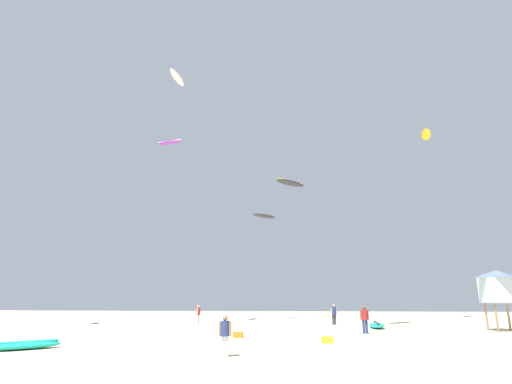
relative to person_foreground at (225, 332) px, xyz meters
name	(u,v)px	position (x,y,z in m)	size (l,w,h in m)	color
ground_plane	(209,379)	(0.30, -4.55, -0.91)	(120.00, 120.00, 0.00)	beige
person_foreground	(225,332)	(0.00, 0.00, 0.00)	(0.52, 0.35, 1.57)	silver
person_midground	(334,313)	(6.14, 20.47, 0.07)	(0.52, 0.38, 1.69)	#2D2D33
person_left	(365,317)	(7.29, 11.41, 0.10)	(0.57, 0.39, 1.73)	navy
person_right	(198,313)	(-5.48, 19.15, 0.03)	(0.37, 0.54, 1.63)	silver
kite_grounded_near	(23,346)	(-9.31, 1.40, -0.73)	(2.88, 2.84, 0.37)	#19B29E
kite_grounded_mid	(377,325)	(8.98, 16.59, -0.70)	(1.45, 3.84, 0.46)	#19B29E
lifeguard_tower	(498,286)	(17.09, 14.08, 2.14)	(2.30, 2.30, 4.15)	#8C704C
cooler_box	(238,335)	(-0.51, 7.89, -0.75)	(0.56, 0.36, 0.32)	orange
gear_bag	(327,340)	(4.39, 5.41, -0.75)	(0.56, 0.36, 0.32)	yellow
kite_aloft_0	(177,77)	(-8.18, 18.31, 22.20)	(1.16, 3.42, 0.61)	white
kite_aloft_1	(264,216)	(-0.41, 28.41, 10.23)	(2.94, 3.08, 0.43)	#2D2D33
kite_aloft_2	(426,135)	(18.15, 28.36, 19.34)	(1.92, 3.80, 0.67)	yellow
kite_aloft_5	(169,143)	(-8.31, 17.44, 15.08)	(2.72, 1.41, 0.34)	purple
kite_aloft_6	(290,183)	(2.61, 28.01, 13.92)	(3.82, 3.82, 0.54)	#2D2D33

